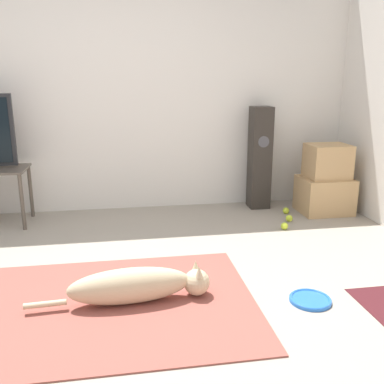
{
  "coord_description": "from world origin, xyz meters",
  "views": [
    {
      "loc": [
        0.16,
        -2.4,
        1.36
      ],
      "look_at": [
        0.72,
        0.95,
        0.45
      ],
      "focal_mm": 40.0,
      "sensor_mm": 36.0,
      "label": 1
    }
  ],
  "objects_px": {
    "floor_speaker": "(260,158)",
    "tennis_ball_by_boxes": "(289,218)",
    "cardboard_box_upper": "(328,161)",
    "frisbee": "(310,300)",
    "cardboard_box_lower": "(324,195)",
    "tennis_ball_loose_on_carpet": "(286,211)",
    "dog": "(138,285)",
    "tennis_ball_near_speaker": "(284,226)"
  },
  "relations": [
    {
      "from": "dog",
      "to": "tennis_ball_near_speaker",
      "type": "bearing_deg",
      "value": 38.96
    },
    {
      "from": "dog",
      "to": "tennis_ball_near_speaker",
      "type": "relative_size",
      "value": 17.13
    },
    {
      "from": "dog",
      "to": "tennis_ball_loose_on_carpet",
      "type": "relative_size",
      "value": 17.13
    },
    {
      "from": "frisbee",
      "to": "floor_speaker",
      "type": "bearing_deg",
      "value": 81.32
    },
    {
      "from": "frisbee",
      "to": "tennis_ball_loose_on_carpet",
      "type": "distance_m",
      "value": 1.81
    },
    {
      "from": "cardboard_box_lower",
      "to": "frisbee",
      "type": "bearing_deg",
      "value": -118.18
    },
    {
      "from": "tennis_ball_loose_on_carpet",
      "to": "floor_speaker",
      "type": "bearing_deg",
      "value": 125.96
    },
    {
      "from": "dog",
      "to": "tennis_ball_by_boxes",
      "type": "relative_size",
      "value": 17.13
    },
    {
      "from": "dog",
      "to": "floor_speaker",
      "type": "height_order",
      "value": "floor_speaker"
    },
    {
      "from": "tennis_ball_loose_on_carpet",
      "to": "frisbee",
      "type": "bearing_deg",
      "value": -106.64
    },
    {
      "from": "floor_speaker",
      "to": "tennis_ball_by_boxes",
      "type": "xyz_separation_m",
      "value": [
        0.15,
        -0.53,
        -0.5
      ]
    },
    {
      "from": "cardboard_box_lower",
      "to": "tennis_ball_loose_on_carpet",
      "type": "xyz_separation_m",
      "value": [
        -0.41,
        0.01,
        -0.15
      ]
    },
    {
      "from": "cardboard_box_upper",
      "to": "floor_speaker",
      "type": "relative_size",
      "value": 0.38
    },
    {
      "from": "tennis_ball_by_boxes",
      "to": "tennis_ball_loose_on_carpet",
      "type": "distance_m",
      "value": 0.25
    },
    {
      "from": "dog",
      "to": "cardboard_box_lower",
      "type": "distance_m",
      "value": 2.53
    },
    {
      "from": "cardboard_box_lower",
      "to": "tennis_ball_loose_on_carpet",
      "type": "bearing_deg",
      "value": 179.22
    },
    {
      "from": "dog",
      "to": "cardboard_box_lower",
      "type": "height_order",
      "value": "cardboard_box_lower"
    },
    {
      "from": "dog",
      "to": "tennis_ball_near_speaker",
      "type": "height_order",
      "value": "dog"
    },
    {
      "from": "dog",
      "to": "tennis_ball_by_boxes",
      "type": "height_order",
      "value": "dog"
    },
    {
      "from": "frisbee",
      "to": "floor_speaker",
      "type": "height_order",
      "value": "floor_speaker"
    },
    {
      "from": "cardboard_box_lower",
      "to": "tennis_ball_by_boxes",
      "type": "relative_size",
      "value": 7.7
    },
    {
      "from": "dog",
      "to": "cardboard_box_upper",
      "type": "xyz_separation_m",
      "value": [
        1.99,
        1.57,
        0.42
      ]
    },
    {
      "from": "cardboard_box_upper",
      "to": "frisbee",
      "type": "bearing_deg",
      "value": -118.29
    },
    {
      "from": "cardboard_box_upper",
      "to": "tennis_ball_loose_on_carpet",
      "type": "relative_size",
      "value": 6.18
    },
    {
      "from": "tennis_ball_by_boxes",
      "to": "cardboard_box_upper",
      "type": "bearing_deg",
      "value": 26.53
    },
    {
      "from": "floor_speaker",
      "to": "tennis_ball_loose_on_carpet",
      "type": "height_order",
      "value": "floor_speaker"
    },
    {
      "from": "tennis_ball_by_boxes",
      "to": "tennis_ball_near_speaker",
      "type": "xyz_separation_m",
      "value": [
        -0.13,
        -0.21,
        0.0
      ]
    },
    {
      "from": "cardboard_box_lower",
      "to": "tennis_ball_near_speaker",
      "type": "distance_m",
      "value": 0.76
    },
    {
      "from": "cardboard_box_lower",
      "to": "floor_speaker",
      "type": "distance_m",
      "value": 0.77
    },
    {
      "from": "cardboard_box_upper",
      "to": "tennis_ball_loose_on_carpet",
      "type": "height_order",
      "value": "cardboard_box_upper"
    },
    {
      "from": "cardboard_box_lower",
      "to": "tennis_ball_loose_on_carpet",
      "type": "distance_m",
      "value": 0.43
    },
    {
      "from": "tennis_ball_near_speaker",
      "to": "cardboard_box_upper",
      "type": "bearing_deg",
      "value": 36.33
    },
    {
      "from": "cardboard_box_lower",
      "to": "tennis_ball_near_speaker",
      "type": "relative_size",
      "value": 7.7
    },
    {
      "from": "cardboard_box_upper",
      "to": "floor_speaker",
      "type": "xyz_separation_m",
      "value": [
        -0.62,
        0.29,
        -0.0
      ]
    },
    {
      "from": "cardboard_box_upper",
      "to": "tennis_ball_near_speaker",
      "type": "xyz_separation_m",
      "value": [
        -0.6,
        -0.44,
        -0.51
      ]
    },
    {
      "from": "dog",
      "to": "tennis_ball_near_speaker",
      "type": "distance_m",
      "value": 1.79
    },
    {
      "from": "cardboard_box_upper",
      "to": "tennis_ball_by_boxes",
      "type": "distance_m",
      "value": 0.73
    },
    {
      "from": "dog",
      "to": "cardboard_box_lower",
      "type": "bearing_deg",
      "value": 38.24
    },
    {
      "from": "dog",
      "to": "tennis_ball_by_boxes",
      "type": "bearing_deg",
      "value": 41.22
    },
    {
      "from": "dog",
      "to": "floor_speaker",
      "type": "relative_size",
      "value": 1.05
    },
    {
      "from": "cardboard_box_lower",
      "to": "cardboard_box_upper",
      "type": "height_order",
      "value": "cardboard_box_upper"
    },
    {
      "from": "dog",
      "to": "frisbee",
      "type": "bearing_deg",
      "value": -8.54
    }
  ]
}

